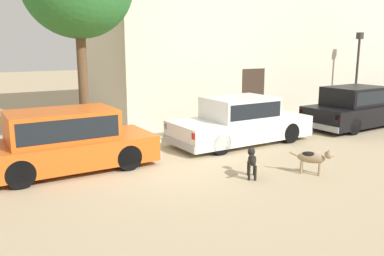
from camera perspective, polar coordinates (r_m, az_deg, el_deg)
The scene contains 8 objects.
ground_plane at distance 10.22m, azimuth -3.29°, elevation -5.60°, with size 80.00×80.00×0.00m, color tan.
parked_sedan_nearest at distance 10.26m, azimuth -17.46°, elevation -1.55°, with size 4.33×1.82×1.51m.
parked_sedan_second at distance 12.64m, azimuth 6.82°, elevation 1.05°, with size 4.64×1.94×1.45m.
parked_sedan_third at distance 16.17m, azimuth 22.24°, elevation 2.78°, with size 4.53×1.99×1.52m.
apartment_block at distance 19.65m, azimuth 9.55°, elevation 14.84°, with size 15.27×5.07×8.29m.
stray_dog_spotted at distance 9.47m, azimuth 8.49°, elevation -4.45°, with size 0.60×0.81×0.64m.
stray_dog_tan at distance 10.01m, azimuth 16.83°, elevation -4.02°, with size 0.72×0.88×0.64m.
street_lamp at distance 19.09m, azimuth 22.43°, elevation 8.64°, with size 0.22×0.22×3.54m.
Camera 1 is at (-4.39, -8.71, 3.06)m, focal length 37.64 mm.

